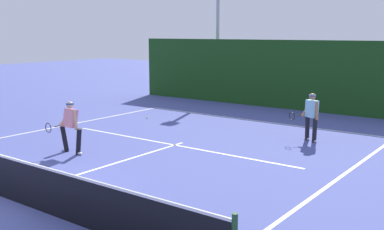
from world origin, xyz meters
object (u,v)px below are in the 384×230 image
player_near (70,125)px  player_far (311,115)px  tennis_ball (147,118)px  light_pole (218,22)px

player_near → player_far: 7.74m
player_far → tennis_ball: bearing=28.5°
player_near → player_far: player_far is taller
player_far → tennis_ball: size_ratio=24.44×
player_near → tennis_ball: size_ratio=23.87×
player_near → light_pole: bearing=-73.5°
player_far → tennis_ball: (-7.17, -0.17, -0.85)m
tennis_ball → light_pole: 8.18m
tennis_ball → light_pole: light_pole is taller
player_near → player_far: size_ratio=0.98×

